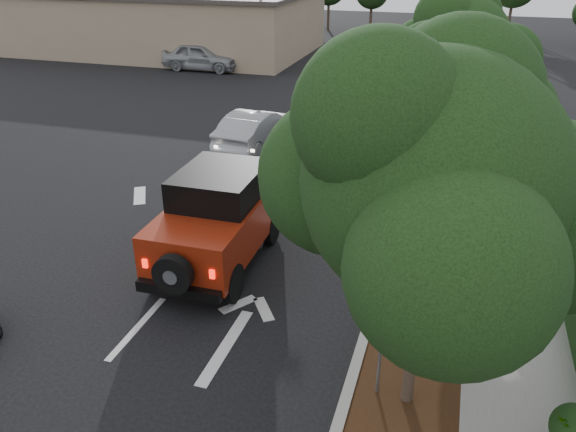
% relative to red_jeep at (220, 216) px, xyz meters
% --- Properties ---
extents(ground, '(120.00, 120.00, 0.00)m').
position_rel_red_jeep_xyz_m(ground, '(-0.58, -3.14, -1.20)').
color(ground, black).
rests_on(ground, ground).
extents(curb, '(0.20, 70.00, 0.15)m').
position_rel_red_jeep_xyz_m(curb, '(4.02, 8.86, -1.13)').
color(curb, '#9E9B93').
rests_on(curb, ground).
extents(planting_strip, '(1.80, 70.00, 0.12)m').
position_rel_red_jeep_xyz_m(planting_strip, '(5.02, 8.86, -1.14)').
color(planting_strip, black).
rests_on(planting_strip, ground).
extents(sidewalk, '(2.00, 70.00, 0.12)m').
position_rel_red_jeep_xyz_m(sidewalk, '(6.92, 8.86, -1.14)').
color(sidewalk, gray).
rests_on(sidewalk, ground).
extents(hedge, '(0.80, 70.00, 0.80)m').
position_rel_red_jeep_xyz_m(hedge, '(8.32, 8.86, -0.80)').
color(hedge, black).
rests_on(hedge, ground).
extents(commercial_building, '(22.00, 12.00, 4.00)m').
position_rel_red_jeep_xyz_m(commercial_building, '(-16.58, 26.86, 0.80)').
color(commercial_building, gray).
rests_on(commercial_building, ground).
extents(transmission_tower, '(7.00, 4.00, 28.00)m').
position_rel_red_jeep_xyz_m(transmission_tower, '(5.42, 44.86, -1.20)').
color(transmission_tower, slate).
rests_on(transmission_tower, ground).
extents(street_tree_near, '(3.80, 3.80, 5.92)m').
position_rel_red_jeep_xyz_m(street_tree_near, '(5.02, -3.64, -1.20)').
color(street_tree_near, black).
rests_on(street_tree_near, ground).
extents(street_tree_mid, '(3.20, 3.20, 5.32)m').
position_rel_red_jeep_xyz_m(street_tree_mid, '(5.02, 3.36, -1.20)').
color(street_tree_mid, black).
rests_on(street_tree_mid, ground).
extents(street_tree_far, '(3.40, 3.40, 5.62)m').
position_rel_red_jeep_xyz_m(street_tree_far, '(5.02, 9.86, -1.20)').
color(street_tree_far, black).
rests_on(street_tree_far, ground).
extents(light_pole_a, '(2.00, 0.22, 9.00)m').
position_rel_red_jeep_xyz_m(light_pole_a, '(-7.08, 22.86, -1.20)').
color(light_pole_a, slate).
rests_on(light_pole_a, ground).
extents(light_pole_b, '(2.00, 0.22, 9.00)m').
position_rel_red_jeep_xyz_m(light_pole_b, '(-8.08, 34.86, -1.20)').
color(light_pole_b, slate).
rests_on(light_pole_b, ground).
extents(red_jeep, '(2.15, 4.66, 2.36)m').
position_rel_red_jeep_xyz_m(red_jeep, '(0.00, 0.00, 0.00)').
color(red_jeep, black).
rests_on(red_jeep, ground).
extents(silver_suv_ahead, '(4.04, 5.42, 1.37)m').
position_rel_red_jeep_xyz_m(silver_suv_ahead, '(0.68, 8.09, -0.52)').
color(silver_suv_ahead, '#A1A5A9').
rests_on(silver_suv_ahead, ground).
extents(silver_sedan_oncoming, '(1.97, 4.56, 1.46)m').
position_rel_red_jeep_xyz_m(silver_sedan_oncoming, '(-2.19, 8.38, -0.47)').
color(silver_sedan_oncoming, '#9B9EA2').
rests_on(silver_sedan_oncoming, ground).
extents(parked_suv, '(4.89, 1.98, 1.66)m').
position_rel_red_jeep_xyz_m(parked_suv, '(-10.45, 21.13, -0.37)').
color(parked_suv, '#979A9E').
rests_on(parked_suv, ground).
extents(speed_hump_sign, '(0.97, 0.09, 2.06)m').
position_rel_red_jeep_xyz_m(speed_hump_sign, '(4.50, -3.64, 0.22)').
color(speed_hump_sign, slate).
rests_on(speed_hump_sign, ground).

